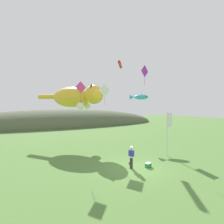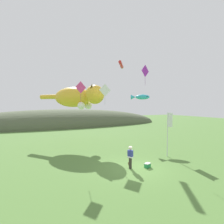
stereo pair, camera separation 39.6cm
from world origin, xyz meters
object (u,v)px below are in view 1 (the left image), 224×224
(kite_spool, at_px, (130,163))
(picnic_cooler, at_px, (148,165))
(kite_giant_cat, at_px, (76,97))
(kite_diamond_pink, at_px, (81,88))
(kite_diamond_white, at_px, (104,90))
(kite_fish_windsock, at_px, (139,97))
(festival_banner_pole, at_px, (168,127))
(kite_diamond_violet, at_px, (145,71))
(festival_attendant, at_px, (131,157))
(kite_tube_streamer, at_px, (120,65))

(kite_spool, distance_m, picnic_cooler, 1.53)
(kite_giant_cat, height_order, kite_diamond_pink, kite_giant_cat)
(kite_diamond_white, bearing_deg, kite_fish_windsock, 16.42)
(picnic_cooler, bearing_deg, festival_banner_pole, 23.91)
(kite_diamond_white, bearing_deg, kite_giant_cat, 112.86)
(kite_giant_cat, bearing_deg, kite_diamond_violet, -49.85)
(festival_banner_pole, xyz_separation_m, kite_giant_cat, (-6.70, 9.41, 3.23))
(festival_attendant, xyz_separation_m, kite_tube_streamer, (3.63, 8.38, 9.31))
(picnic_cooler, xyz_separation_m, kite_giant_cat, (-2.95, 11.07, 5.89))
(picnic_cooler, distance_m, kite_fish_windsock, 11.22)
(kite_spool, distance_m, kite_diamond_pink, 8.31)
(festival_attendant, bearing_deg, festival_banner_pole, 14.12)
(picnic_cooler, distance_m, festival_banner_pole, 4.88)
(festival_banner_pole, xyz_separation_m, kite_tube_streamer, (-1.50, 7.09, 7.43))
(kite_spool, height_order, kite_tube_streamer, kite_tube_streamer)
(kite_fish_windsock, distance_m, kite_diamond_violet, 5.12)
(kite_diamond_pink, bearing_deg, picnic_cooler, -51.73)
(kite_fish_windsock, xyz_separation_m, kite_tube_streamer, (-2.62, 0.58, 4.14))
(kite_tube_streamer, xyz_separation_m, kite_diamond_pink, (-6.31, -3.60, -3.55))
(kite_diamond_pink, xyz_separation_m, kite_diamond_white, (3.07, 1.29, -0.04))
(kite_giant_cat, bearing_deg, kite_diamond_white, -67.14)
(kite_diamond_pink, bearing_deg, festival_banner_pole, -24.09)
(festival_attendant, height_order, picnic_cooler, festival_attendant)
(picnic_cooler, relative_size, kite_fish_windsock, 0.24)
(kite_tube_streamer, height_order, kite_diamond_white, kite_tube_streamer)
(picnic_cooler, xyz_separation_m, kite_diamond_violet, (2.79, 4.27, 8.52))
(festival_attendant, bearing_deg, kite_giant_cat, 98.30)
(kite_diamond_violet, bearing_deg, kite_diamond_pink, 172.61)
(kite_spool, relative_size, kite_diamond_violet, 0.11)
(kite_spool, distance_m, kite_diamond_white, 8.43)
(festival_attendant, xyz_separation_m, kite_spool, (0.39, 0.78, -0.84))
(kite_diamond_violet, distance_m, kite_diamond_pink, 7.20)
(festival_banner_pole, height_order, kite_diamond_pink, kite_diamond_pink)
(kite_diamond_violet, height_order, kite_diamond_pink, kite_diamond_violet)
(kite_fish_windsock, bearing_deg, picnic_cooler, -120.77)
(picnic_cooler, bearing_deg, festival_attendant, 165.09)
(festival_banner_pole, bearing_deg, kite_diamond_pink, 155.91)
(kite_diamond_pink, bearing_deg, kite_diamond_violet, -7.39)
(kite_diamond_violet, xyz_separation_m, kite_diamond_white, (-3.79, 2.18, -2.03))
(kite_fish_windsock, distance_m, kite_diamond_white, 6.14)
(kite_giant_cat, bearing_deg, kite_diamond_pink, -100.72)
(kite_tube_streamer, bearing_deg, kite_fish_windsock, -12.37)
(festival_banner_pole, relative_size, kite_diamond_violet, 1.93)
(festival_attendant, relative_size, kite_fish_windsock, 0.76)
(festival_banner_pole, xyz_separation_m, kite_diamond_pink, (-7.82, 3.49, 3.88))
(kite_tube_streamer, bearing_deg, kite_diamond_white, -144.60)
(kite_fish_windsock, height_order, kite_diamond_white, kite_diamond_white)
(festival_attendant, relative_size, festival_banner_pole, 0.41)
(kite_fish_windsock, bearing_deg, festival_banner_pole, -99.75)
(festival_attendant, distance_m, picnic_cooler, 1.63)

